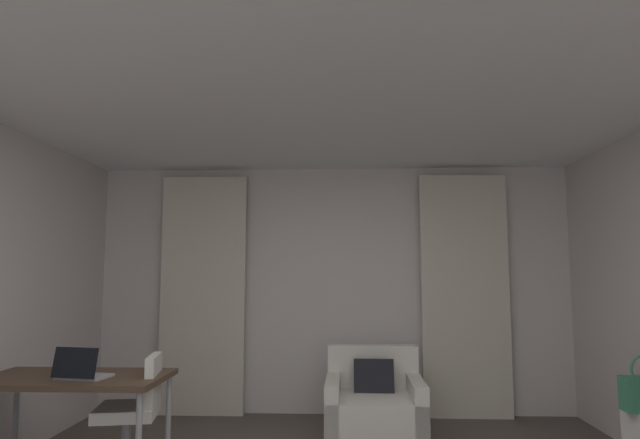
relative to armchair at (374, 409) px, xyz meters
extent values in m
cube|color=silver|center=(-0.38, 0.90, 1.03)|extent=(5.12, 0.06, 2.60)
cube|color=white|center=(-0.38, -2.13, 2.36)|extent=(5.12, 6.12, 0.06)
cube|color=beige|center=(-1.76, 0.77, 0.98)|extent=(0.90, 0.06, 2.50)
cube|color=beige|center=(0.99, 0.77, 0.98)|extent=(0.90, 0.06, 2.50)
cube|color=silver|center=(0.00, -0.04, -0.07)|extent=(0.86, 0.84, 0.40)
cube|color=silver|center=(0.01, 0.31, 0.33)|extent=(0.85, 0.15, 0.38)
cube|color=silver|center=(0.36, -0.04, 0.00)|extent=(0.13, 0.83, 0.54)
cube|color=silver|center=(-0.36, -0.03, 0.00)|extent=(0.13, 0.83, 0.54)
cube|color=black|center=(0.00, 0.09, 0.24)|extent=(0.36, 0.21, 0.37)
cube|color=#4C3828|center=(-2.15, -1.14, 0.46)|extent=(1.26, 0.68, 0.04)
cylinder|color=#99999E|center=(-2.72, -0.85, 0.09)|extent=(0.04, 0.04, 0.71)
cylinder|color=#99999E|center=(-1.57, -0.85, 0.09)|extent=(0.04, 0.04, 0.71)
cube|color=silver|center=(-1.78, -1.09, 0.23)|extent=(0.46, 0.46, 0.08)
cube|color=silver|center=(-1.61, -1.06, 0.44)|extent=(0.12, 0.36, 0.34)
cube|color=#ADADB2|center=(-2.04, -1.21, 0.49)|extent=(0.35, 0.27, 0.02)
cube|color=black|center=(-2.05, -1.32, 0.60)|extent=(0.32, 0.10, 0.20)
camera|label=1|loc=(-0.28, -4.83, 1.18)|focal=29.71mm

